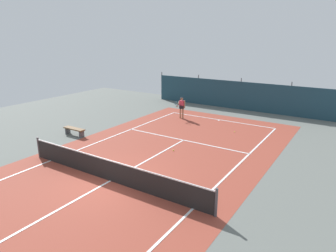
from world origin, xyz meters
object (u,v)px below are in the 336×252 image
tennis_ball_near_player (174,150)px  courtside_bench (74,130)px  tennis_player (182,106)px  parked_car (226,93)px  tennis_ball_midcourt (235,132)px  tennis_net (110,170)px

tennis_ball_near_player → courtside_bench: 6.84m
tennis_player → parked_car: size_ratio=0.37×
tennis_ball_midcourt → tennis_player: bearing=166.9°
tennis_player → tennis_ball_near_player: size_ratio=24.85×
tennis_player → tennis_ball_midcourt: 4.94m
tennis_net → tennis_ball_near_player: size_ratio=153.33×
tennis_player → tennis_ball_midcourt: bearing=156.6°
tennis_player → courtside_bench: 8.17m
tennis_player → tennis_ball_near_player: tennis_player is taller
tennis_net → courtside_bench: tennis_net is taller
parked_car → courtside_bench: (-4.05, -14.92, -0.46)m
tennis_player → tennis_ball_midcourt: (4.73, -1.10, -0.93)m
tennis_ball_midcourt → courtside_bench: (-8.35, -6.20, 0.34)m
courtside_bench → parked_car: bearing=74.8°
tennis_ball_near_player → tennis_ball_midcourt: bearing=72.4°
tennis_net → parked_car: bearing=97.0°
parked_car → courtside_bench: bearing=-112.6°
tennis_player → courtside_bench: (-3.62, -7.30, -0.59)m
parked_car → courtside_bench: size_ratio=2.75×
tennis_ball_midcourt → parked_car: size_ratio=0.02×
parked_car → tennis_ball_near_player: bearing=-86.4°
tennis_net → courtside_bench: 7.18m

